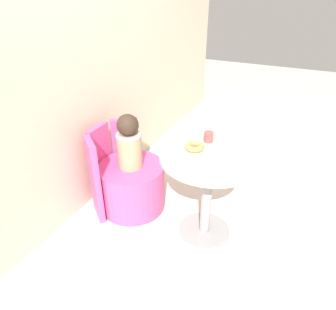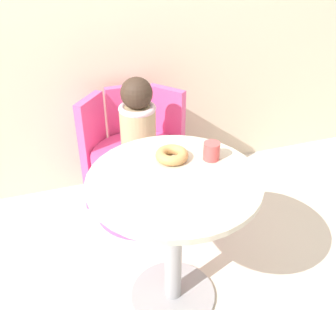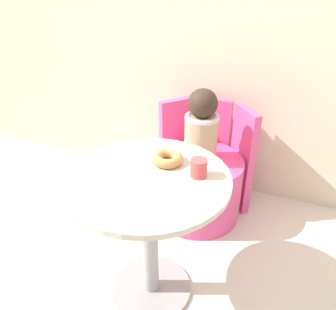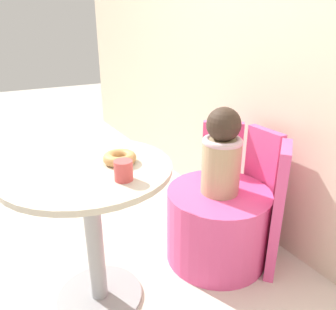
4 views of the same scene
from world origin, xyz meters
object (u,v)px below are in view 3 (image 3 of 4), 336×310
child_figure (201,127)px  donut (167,158)px  tub_chair (198,187)px  cup (199,168)px  round_table (149,211)px

child_figure → donut: 0.56m
tub_chair → donut: bearing=-89.3°
donut → cup: cup is taller
round_table → donut: (0.04, 0.13, 0.21)m
tub_chair → child_figure: size_ratio=1.22×
round_table → child_figure: 0.70m
cup → tub_chair: bearing=105.5°
donut → cup: (0.16, -0.05, 0.02)m
round_table → donut: size_ratio=5.04×
cup → round_table: bearing=-157.4°
tub_chair → cup: bearing=-74.5°
tub_chair → donut: donut is taller
donut → round_table: bearing=-105.5°
child_figure → cup: child_figure is taller
child_figure → tub_chair: bearing=180.0°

